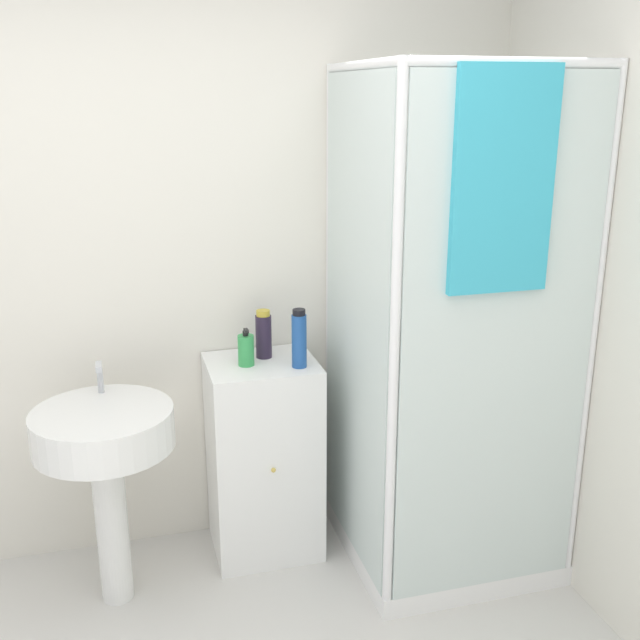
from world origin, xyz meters
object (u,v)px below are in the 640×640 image
sink (105,448)px  shampoo_bottle_tall_black (264,335)px  soap_dispenser (246,350)px  shampoo_bottle_blue (299,339)px

sink → shampoo_bottle_tall_black: shampoo_bottle_tall_black is taller
soap_dispenser → shampoo_bottle_tall_black: shampoo_bottle_tall_black is taller
soap_dispenser → shampoo_bottle_blue: shampoo_bottle_blue is taller
sink → soap_dispenser: soap_dispenser is taller
shampoo_bottle_tall_black → soap_dispenser: bearing=-139.4°
shampoo_bottle_tall_black → shampoo_bottle_blue: (0.12, -0.15, 0.02)m
sink → shampoo_bottle_blue: shampoo_bottle_blue is taller
soap_dispenser → shampoo_bottle_blue: (0.21, -0.08, 0.05)m
soap_dispenser → shampoo_bottle_tall_black: 0.12m
shampoo_bottle_blue → soap_dispenser: bearing=159.6°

